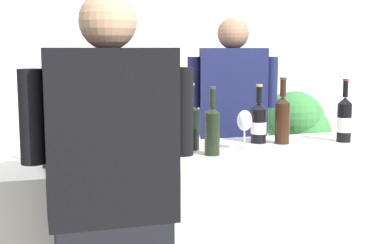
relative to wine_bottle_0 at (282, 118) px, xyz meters
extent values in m
cube|color=silver|center=(-0.45, 2.52, 0.25)|extent=(8.00, 0.10, 2.80)
cylinder|color=black|center=(0.00, 0.00, -0.03)|extent=(0.08, 0.08, 0.22)
cone|color=black|center=(0.00, 0.00, 0.10)|extent=(0.08, 0.08, 0.03)
cylinder|color=black|center=(0.00, 0.00, 0.16)|extent=(0.03, 0.03, 0.09)
cylinder|color=#333338|center=(0.00, 0.00, 0.21)|extent=(0.04, 0.04, 0.01)
cylinder|color=black|center=(-0.46, -0.18, -0.04)|extent=(0.07, 0.07, 0.20)
cone|color=black|center=(-0.46, -0.18, 0.08)|extent=(0.07, 0.07, 0.03)
cylinder|color=black|center=(-0.46, -0.18, 0.14)|extent=(0.03, 0.03, 0.08)
cylinder|color=#333338|center=(-0.46, -0.18, 0.18)|extent=(0.03, 0.03, 0.01)
cylinder|color=black|center=(0.35, -0.05, -0.03)|extent=(0.08, 0.08, 0.21)
cone|color=black|center=(0.35, -0.05, 0.09)|extent=(0.08, 0.08, 0.04)
cylinder|color=black|center=(0.35, -0.05, 0.15)|extent=(0.03, 0.03, 0.09)
cylinder|color=maroon|center=(0.35, -0.05, 0.20)|extent=(0.03, 0.03, 0.01)
cylinder|color=white|center=(0.35, -0.05, -0.04)|extent=(0.08, 0.08, 0.08)
cylinder|color=black|center=(-0.51, -0.01, -0.04)|extent=(0.08, 0.08, 0.20)
cone|color=black|center=(-0.51, -0.01, 0.08)|extent=(0.08, 0.08, 0.03)
cylinder|color=black|center=(-0.51, -0.01, 0.14)|extent=(0.03, 0.03, 0.09)
cylinder|color=#B79333|center=(-0.51, -0.01, 0.19)|extent=(0.03, 0.03, 0.01)
cylinder|color=black|center=(-1.21, -0.21, -0.05)|extent=(0.07, 0.07, 0.18)
cone|color=black|center=(-1.21, -0.21, 0.06)|extent=(0.07, 0.07, 0.04)
cylinder|color=black|center=(-1.21, -0.21, 0.12)|extent=(0.03, 0.03, 0.07)
cylinder|color=black|center=(-1.21, -0.21, 0.16)|extent=(0.03, 0.03, 0.01)
cylinder|color=silver|center=(-1.21, -0.21, -0.06)|extent=(0.07, 0.07, 0.07)
cylinder|color=black|center=(-0.11, 0.06, -0.05)|extent=(0.08, 0.08, 0.18)
cone|color=black|center=(-0.11, 0.06, 0.06)|extent=(0.08, 0.08, 0.03)
cylinder|color=black|center=(-0.11, 0.06, 0.12)|extent=(0.03, 0.03, 0.09)
cylinder|color=#B79333|center=(-0.11, 0.06, 0.17)|extent=(0.04, 0.04, 0.01)
cylinder|color=silver|center=(-0.11, 0.06, -0.06)|extent=(0.08, 0.08, 0.06)
cylinder|color=black|center=(-0.86, -0.05, -0.03)|extent=(0.08, 0.08, 0.22)
cone|color=black|center=(-0.86, -0.05, 0.09)|extent=(0.08, 0.08, 0.03)
cylinder|color=black|center=(-0.86, -0.05, 0.15)|extent=(0.03, 0.03, 0.09)
cylinder|color=black|center=(-0.86, -0.05, 0.20)|extent=(0.04, 0.04, 0.01)
cylinder|color=silver|center=(-0.26, -0.10, -0.14)|extent=(0.07, 0.07, 0.00)
cylinder|color=silver|center=(-0.26, -0.10, -0.09)|extent=(0.01, 0.01, 0.10)
ellipsoid|color=silver|center=(-0.26, -0.10, 0.01)|extent=(0.08, 0.08, 0.10)
ellipsoid|color=maroon|center=(-0.26, -0.10, -0.01)|extent=(0.06, 0.06, 0.04)
cube|color=black|center=(-0.04, 0.62, -0.67)|extent=(0.43, 0.33, 0.95)
cube|color=#191E47|center=(-0.04, 0.62, 0.09)|extent=(0.47, 0.34, 0.57)
sphere|color=#8C664C|center=(-0.04, 0.62, 0.46)|extent=(0.20, 0.20, 0.20)
cylinder|color=#191E47|center=(0.20, 0.55, 0.15)|extent=(0.08, 0.08, 0.32)
cylinder|color=#191E47|center=(-0.28, 0.69, 0.15)|extent=(0.08, 0.08, 0.32)
cube|color=black|center=(-1.03, -0.71, 0.07)|extent=(0.44, 0.25, 0.60)
sphere|color=tan|center=(-1.03, -0.71, 0.46)|extent=(0.20, 0.20, 0.20)
cylinder|color=black|center=(-1.29, -0.71, 0.14)|extent=(0.08, 0.08, 0.32)
cylinder|color=black|center=(-0.77, -0.72, 0.14)|extent=(0.08, 0.08, 0.32)
cylinder|color=brown|center=(0.75, 1.12, -1.03)|extent=(0.38, 0.38, 0.22)
sphere|color=#387F3D|center=(0.64, 1.16, -0.17)|extent=(0.40, 0.40, 0.40)
sphere|color=#387F3D|center=(0.63, 1.05, -0.15)|extent=(0.30, 0.30, 0.30)
sphere|color=#387F3D|center=(0.68, 1.15, -0.23)|extent=(0.34, 0.34, 0.34)
sphere|color=#387F3D|center=(0.63, 1.01, -0.14)|extent=(0.37, 0.37, 0.37)
sphere|color=#387F3D|center=(0.70, 1.14, -0.19)|extent=(0.47, 0.47, 0.47)
sphere|color=#387F3D|center=(0.71, 1.04, -0.29)|extent=(0.45, 0.45, 0.45)
sphere|color=#387F3D|center=(0.72, 1.13, -0.19)|extent=(0.32, 0.32, 0.32)
cylinder|color=#4C3823|center=(0.75, 1.12, -0.62)|extent=(0.05, 0.05, 0.60)
camera|label=1|loc=(-1.31, -2.52, 0.37)|focal=49.50mm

